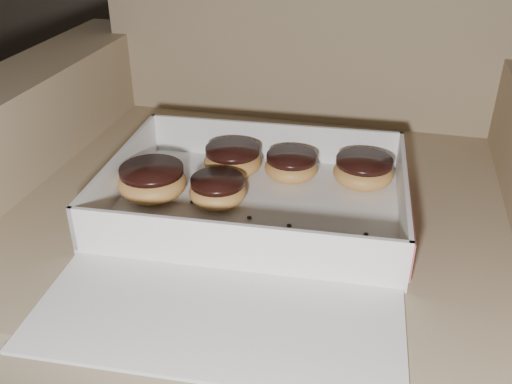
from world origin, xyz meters
name	(u,v)px	position (x,y,z in m)	size (l,w,h in m)	color
armchair	(274,240)	(0.32, 0.95, 0.32)	(0.97, 0.82, 1.01)	#937C5E
bakery_box	(253,216)	(0.33, 0.79, 0.47)	(0.45, 0.52, 0.07)	white
donut_a	(291,166)	(0.36, 0.92, 0.48)	(0.08, 0.08, 0.04)	#E59350
donut_b	(153,181)	(0.17, 0.82, 0.49)	(0.10, 0.10, 0.05)	#E59350
donut_c	(218,190)	(0.27, 0.82, 0.48)	(0.08, 0.08, 0.04)	#E59350
donut_d	(233,160)	(0.26, 0.92, 0.49)	(0.09, 0.09, 0.05)	#E59350
donut_e	(363,171)	(0.47, 0.93, 0.49)	(0.09, 0.09, 0.05)	#E59350
crumb_a	(366,234)	(0.48, 0.79, 0.46)	(0.01, 0.01, 0.00)	black
crumb_b	(192,202)	(0.23, 0.81, 0.46)	(0.01, 0.01, 0.00)	black
crumb_c	(249,218)	(0.32, 0.79, 0.46)	(0.01, 0.01, 0.00)	black
crumb_d	(289,225)	(0.38, 0.78, 0.46)	(0.01, 0.01, 0.00)	black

